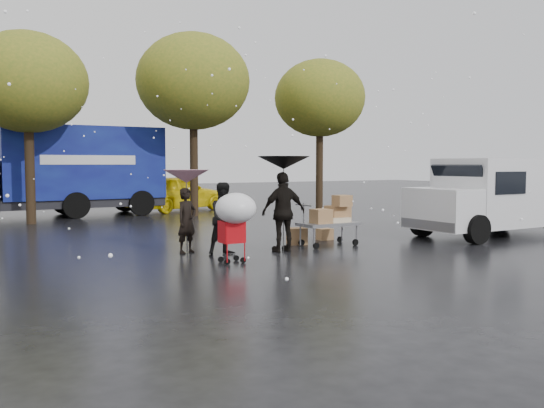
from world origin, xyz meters
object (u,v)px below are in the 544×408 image
person_pink (187,221)px  vendor_cart (331,217)px  blue_truck (60,171)px  shopping_cart (235,212)px  white_van (494,195)px  person_black (284,212)px  yellow_taxi (177,193)px

person_pink → vendor_cart: size_ratio=0.99×
blue_truck → vendor_cart: bearing=-69.7°
shopping_cart → blue_truck: bearing=94.8°
blue_truck → white_van: bearing=-52.7°
blue_truck → shopping_cart: bearing=-85.2°
person_black → vendor_cart: bearing=-167.0°
shopping_cart → person_pink: bearing=99.2°
white_van → blue_truck: (-9.54, 12.52, 0.60)m
person_pink → yellow_taxi: 12.11m
person_pink → blue_truck: blue_truck is taller
person_black → shopping_cart: size_ratio=1.27×
white_van → person_black: bearing=175.9°
vendor_cart → shopping_cart: shopping_cart is taller
white_van → shopping_cart: bearing=-177.0°
vendor_cart → shopping_cart: 3.51m
shopping_cart → white_van: bearing=3.0°
shopping_cart → white_van: size_ratio=0.30×
person_black → white_van: 6.76m
vendor_cart → white_van: bearing=-8.1°
shopping_cart → yellow_taxi: size_ratio=0.32×
person_pink → person_black: size_ratio=0.80×
person_black → white_van: white_van is taller
person_black → shopping_cart: person_black is taller
yellow_taxi → shopping_cart: bearing=144.7°
vendor_cart → shopping_cart: (-3.29, -1.17, 0.34)m
person_pink → white_van: 8.89m
person_black → blue_truck: size_ratio=0.23×
person_black → blue_truck: 12.39m
person_pink → blue_truck: (-0.77, 11.09, 1.01)m
person_black → yellow_taxi: bearing=-95.7°
blue_truck → yellow_taxi: 4.98m
person_pink → vendor_cart: bearing=-33.5°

